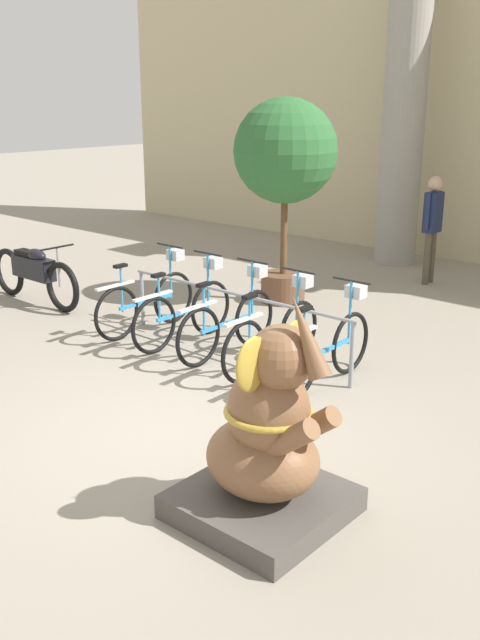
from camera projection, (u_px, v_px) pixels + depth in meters
name	position (u px, v px, depth m)	size (l,w,h in m)	color
ground_plane	(179.00, 431.00, 6.73)	(60.00, 60.00, 0.00)	gray
column_left	(404.00, 118.00, 12.64)	(0.95, 0.95, 5.16)	gray
bike_rack	(234.00, 306.00, 8.59)	(3.46, 0.05, 0.77)	gray
bicycle_0	(148.00, 300.00, 9.45)	(0.48, 1.72, 1.10)	black
bicycle_1	(185.00, 310.00, 8.99)	(0.48, 1.72, 1.10)	black
bicycle_2	(229.00, 321.00, 8.57)	(0.48, 1.72, 1.10)	black
bicycle_3	(274.00, 334.00, 8.10)	(0.48, 1.72, 1.10)	black
bicycle_4	(327.00, 348.00, 7.67)	(0.48, 1.72, 1.10)	black
elephant_statue	(267.00, 444.00, 5.20)	(1.15, 1.15, 1.80)	#4C4742
motorcycle	(34.00, 273.00, 10.66)	(2.15, 0.55, 0.97)	black
person_pedestrian	(432.00, 220.00, 11.61)	(0.23, 0.47, 1.77)	brown
potted_tree	(285.00, 159.00, 10.27)	(1.51, 1.51, 3.01)	brown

